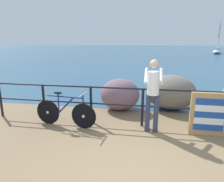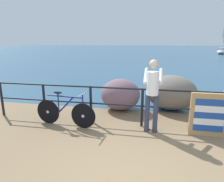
# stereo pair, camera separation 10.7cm
# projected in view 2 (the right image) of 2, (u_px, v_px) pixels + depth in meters

# --- Properties ---
(ground_plane) EXTENTS (120.00, 120.00, 0.10)m
(ground_plane) POSITION_uv_depth(u_px,v_px,m) (150.00, 61.00, 22.23)
(ground_plane) COLOR #846B4C
(sea_surface) EXTENTS (120.00, 90.00, 0.01)m
(sea_surface) POSITION_uv_depth(u_px,v_px,m) (151.00, 50.00, 49.19)
(sea_surface) COLOR #2D5675
(sea_surface) RESTS_ON ground_plane
(promenade_railing) EXTENTS (8.35, 0.07, 1.02)m
(promenade_railing) POSITION_uv_depth(u_px,v_px,m) (142.00, 103.00, 5.11)
(promenade_railing) COLOR black
(promenade_railing) RESTS_ON ground_plane
(bicycle) EXTENTS (1.69, 0.48, 0.92)m
(bicycle) POSITION_uv_depth(u_px,v_px,m) (65.00, 112.00, 5.21)
(bicycle) COLOR black
(bicycle) RESTS_ON ground_plane
(person_at_railing) EXTENTS (0.46, 0.64, 1.78)m
(person_at_railing) POSITION_uv_depth(u_px,v_px,m) (152.00, 93.00, 4.72)
(person_at_railing) COLOR #333851
(person_at_railing) RESTS_ON ground_plane
(folded_deckchair_stack) EXTENTS (0.84, 0.10, 1.04)m
(folded_deckchair_stack) POSITION_uv_depth(u_px,v_px,m) (209.00, 115.00, 4.61)
(folded_deckchair_stack) COLOR tan
(folded_deckchair_stack) RESTS_ON ground_plane
(breakwater_boulder_main) EXTENTS (1.60, 1.39, 1.12)m
(breakwater_boulder_main) POSITION_uv_depth(u_px,v_px,m) (171.00, 92.00, 6.48)
(breakwater_boulder_main) COLOR slate
(breakwater_boulder_main) RESTS_ON ground
(breakwater_boulder_left) EXTENTS (1.26, 1.15, 1.01)m
(breakwater_boulder_left) POSITION_uv_depth(u_px,v_px,m) (120.00, 94.00, 6.43)
(breakwater_boulder_left) COLOR slate
(breakwater_boulder_left) RESTS_ON ground
(sailboat) EXTENTS (3.05, 4.53, 6.16)m
(sailboat) POSITION_uv_depth(u_px,v_px,m) (222.00, 50.00, 33.60)
(sailboat) COLOR white
(sailboat) RESTS_ON sea_surface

